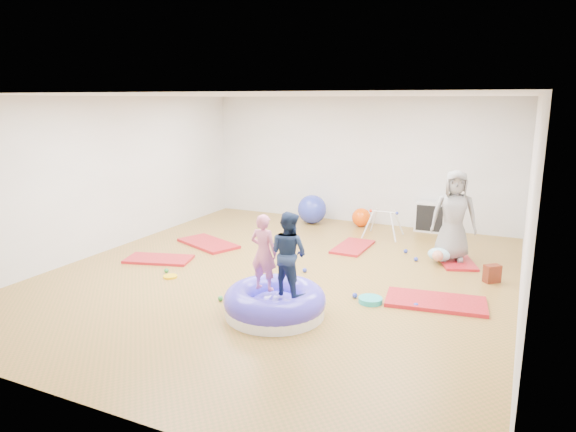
% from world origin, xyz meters
% --- Properties ---
extents(room, '(7.01, 8.01, 2.81)m').
position_xyz_m(room, '(0.00, 0.00, 1.40)').
color(room, olive).
rests_on(room, ground).
extents(gym_mat_front_left, '(1.24, 0.85, 0.05)m').
position_xyz_m(gym_mat_front_left, '(-2.23, -0.24, 0.02)').
color(gym_mat_front_left, red).
rests_on(gym_mat_front_left, ground).
extents(gym_mat_mid_left, '(1.41, 1.08, 0.05)m').
position_xyz_m(gym_mat_mid_left, '(-2.01, 0.96, 0.03)').
color(gym_mat_mid_left, red).
rests_on(gym_mat_mid_left, ground).
extents(gym_mat_center_back, '(0.57, 1.11, 0.05)m').
position_xyz_m(gym_mat_center_back, '(0.59, 1.92, 0.02)').
color(gym_mat_center_back, red).
rests_on(gym_mat_center_back, ground).
extents(gym_mat_right, '(1.41, 0.84, 0.06)m').
position_xyz_m(gym_mat_right, '(2.46, -0.18, 0.03)').
color(gym_mat_right, red).
rests_on(gym_mat_right, ground).
extents(gym_mat_rear_right, '(0.86, 1.18, 0.04)m').
position_xyz_m(gym_mat_rear_right, '(2.47, 1.87, 0.02)').
color(gym_mat_rear_right, red).
rests_on(gym_mat_rear_right, ground).
extents(inflatable_cushion, '(1.33, 1.33, 0.42)m').
position_xyz_m(inflatable_cushion, '(0.62, -1.44, 0.16)').
color(inflatable_cushion, white).
rests_on(inflatable_cushion, ground).
extents(child_pink, '(0.38, 0.26, 1.00)m').
position_xyz_m(child_pink, '(0.48, -1.47, 0.89)').
color(child_pink, pink).
rests_on(child_pink, inflatable_cushion).
extents(child_navy, '(0.61, 0.53, 1.07)m').
position_xyz_m(child_navy, '(0.83, -1.47, 0.92)').
color(child_navy, '#1A2A4D').
rests_on(child_navy, inflatable_cushion).
extents(adult_caregiver, '(0.85, 0.65, 1.55)m').
position_xyz_m(adult_caregiver, '(2.38, 1.85, 0.82)').
color(adult_caregiver, gray).
rests_on(adult_caregiver, gym_mat_rear_right).
extents(infant, '(0.39, 0.40, 0.23)m').
position_xyz_m(infant, '(2.22, 1.63, 0.16)').
color(infant, '#9FDAEE').
rests_on(infant, gym_mat_rear_right).
extents(ball_pit_balls, '(4.03, 3.44, 0.08)m').
position_xyz_m(ball_pit_balls, '(0.55, 0.31, 0.04)').
color(ball_pit_balls, '#2938B0').
rests_on(ball_pit_balls, ground).
extents(exercise_ball_blue, '(0.65, 0.65, 0.65)m').
position_xyz_m(exercise_ball_blue, '(-0.86, 3.42, 0.32)').
color(exercise_ball_blue, '#2938B0').
rests_on(exercise_ball_blue, ground).
extents(exercise_ball_orange, '(0.41, 0.41, 0.41)m').
position_xyz_m(exercise_ball_orange, '(0.24, 3.60, 0.20)').
color(exercise_ball_orange, '#FF5005').
rests_on(exercise_ball_orange, ground).
extents(infant_play_gym, '(0.72, 0.68, 0.55)m').
position_xyz_m(infant_play_gym, '(0.92, 2.88, 0.37)').
color(infant_play_gym, silver).
rests_on(infant_play_gym, ground).
extents(cube_shelf, '(0.63, 0.31, 0.63)m').
position_xyz_m(cube_shelf, '(1.69, 3.79, 0.32)').
color(cube_shelf, silver).
rests_on(cube_shelf, ground).
extents(balance_disc, '(0.33, 0.33, 0.07)m').
position_xyz_m(balance_disc, '(1.64, -0.52, 0.04)').
color(balance_disc, '#22ADAF').
rests_on(balance_disc, ground).
extents(backpack, '(0.28, 0.27, 0.28)m').
position_xyz_m(backpack, '(3.10, 1.05, 0.14)').
color(backpack, '#9F2A0A').
rests_on(backpack, ground).
extents(yellow_toy, '(0.22, 0.22, 0.03)m').
position_xyz_m(yellow_toy, '(-1.51, -0.87, 0.02)').
color(yellow_toy, '#F3BB00').
rests_on(yellow_toy, ground).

